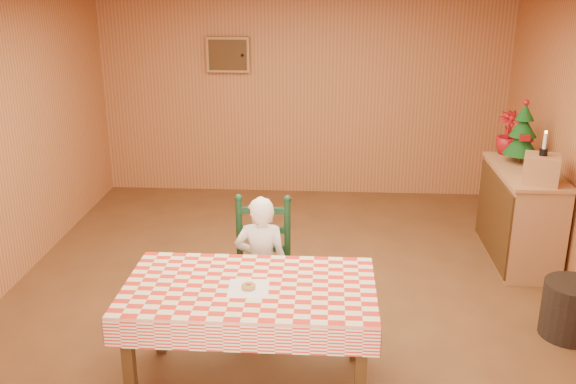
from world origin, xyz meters
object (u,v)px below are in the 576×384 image
object	(u,v)px
seated_child	(261,265)
shelf_unit	(520,215)
storage_bin	(571,309)
christmas_tree	(523,134)
crate	(541,169)
ladder_chair	(262,269)
dining_table	(250,296)

from	to	relation	value
seated_child	shelf_unit	xyz separation A→B (m)	(2.37, 1.48, -0.10)
storage_bin	christmas_tree	bearing A→B (deg)	90.92
crate	christmas_tree	world-z (taller)	christmas_tree
crate	christmas_tree	size ratio (longest dim) A/B	0.48
shelf_unit	christmas_tree	xyz separation A→B (m)	(0.01, 0.25, 0.74)
shelf_unit	christmas_tree	distance (m)	0.79
ladder_chair	crate	bearing A→B (deg)	23.28
dining_table	crate	bearing A→B (deg)	37.28
seated_child	ladder_chair	bearing A→B (deg)	-90.00
christmas_tree	ladder_chair	bearing A→B (deg)	-144.88
ladder_chair	seated_child	size ratio (longest dim) A/B	0.96
seated_child	christmas_tree	size ratio (longest dim) A/B	1.81
seated_child	storage_bin	size ratio (longest dim) A/B	2.52
seated_child	crate	distance (m)	2.66
ladder_chair	christmas_tree	size ratio (longest dim) A/B	1.74
christmas_tree	dining_table	bearing A→B (deg)	-134.03
seated_child	crate	world-z (taller)	crate
seated_child	christmas_tree	world-z (taller)	christmas_tree
shelf_unit	crate	bearing A→B (deg)	-88.77
dining_table	crate	distance (m)	3.01
ladder_chair	christmas_tree	world-z (taller)	christmas_tree
shelf_unit	crate	xyz separation A→B (m)	(0.01, -0.40, 0.59)
shelf_unit	storage_bin	xyz separation A→B (m)	(0.04, -1.41, -0.24)
dining_table	seated_child	xyz separation A→B (m)	(0.00, 0.73, -0.13)
ladder_chair	seated_child	world-z (taller)	seated_child
dining_table	crate	world-z (taller)	crate
christmas_tree	crate	bearing A→B (deg)	-90.00
dining_table	christmas_tree	distance (m)	3.46
dining_table	shelf_unit	world-z (taller)	shelf_unit
dining_table	storage_bin	xyz separation A→B (m)	(2.40, 0.80, -0.46)
seated_child	shelf_unit	world-z (taller)	seated_child
dining_table	storage_bin	world-z (taller)	dining_table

